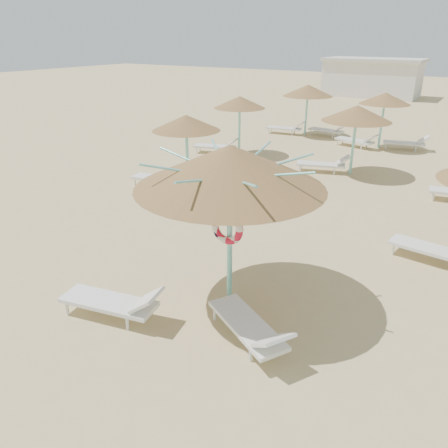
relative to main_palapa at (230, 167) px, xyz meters
The scene contains 6 objects.
ground 2.87m from the main_palapa, 169.79° to the left, with size 120.00×120.00×0.00m, color tan.
main_palapa is the anchor object (origin of this frame).
lounger_main_a 3.43m from the main_palapa, 130.35° to the right, with size 2.16×1.02×0.76m.
lounger_main_b 2.94m from the main_palapa, 44.58° to the right, with size 2.05×1.53×0.73m.
palapa_field 10.33m from the main_palapa, 78.64° to the left, with size 19.61×14.59×2.71m.
service_hut 35.64m from the main_palapa, 100.19° to the left, with size 8.40×4.40×3.25m.
Camera 1 is at (4.37, -6.82, 5.13)m, focal length 35.00 mm.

